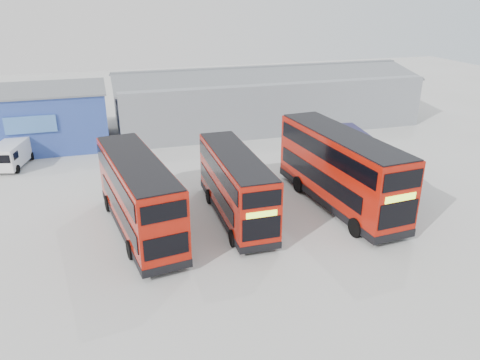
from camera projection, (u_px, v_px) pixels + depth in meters
ground_plane at (247, 208)px, 30.31m from camera, size 120.00×120.00×0.00m
office_block at (36, 117)px, 41.58m from camera, size 12.30×8.32×5.12m
maintenance_shed at (262, 97)px, 49.19m from camera, size 30.50×12.00×5.89m
double_decker_left at (139, 197)px, 26.49m from camera, size 4.08×10.84×4.48m
double_decker_centre at (236, 186)px, 28.34m from camera, size 2.54×9.81×4.13m
double_decker_right at (340, 171)px, 29.78m from camera, size 3.72×11.71×4.88m
single_decker_blue at (361, 159)px, 34.82m from camera, size 3.79×10.54×2.80m
panel_van at (12, 153)px, 37.02m from camera, size 2.88×4.86×2.00m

